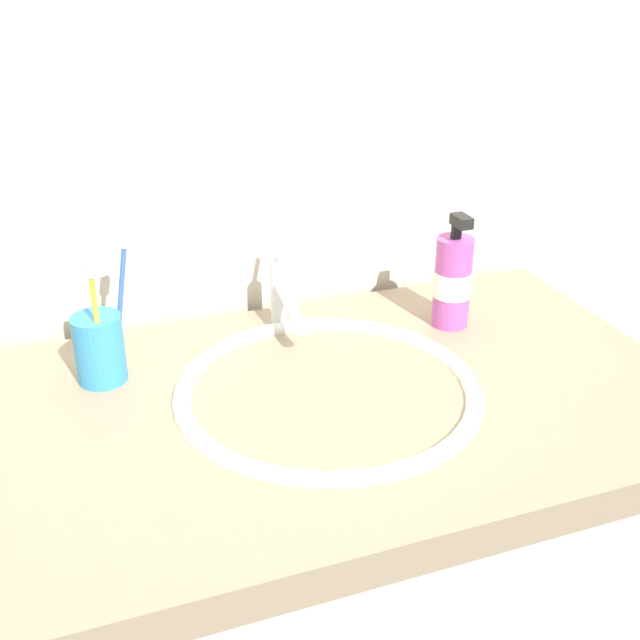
% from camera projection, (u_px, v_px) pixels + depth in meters
% --- Properties ---
extents(tiled_wall_back, '(2.22, 0.04, 2.40)m').
position_uv_depth(tiled_wall_back, '(230.00, 104.00, 1.15)').
color(tiled_wall_back, beige).
rests_on(tiled_wall_back, ground).
extents(sink_basin, '(0.40, 0.40, 0.11)m').
position_uv_depth(sink_basin, '(328.00, 414.00, 1.06)').
color(sink_basin, white).
rests_on(sink_basin, vanity_counter).
extents(faucet, '(0.02, 0.16, 0.12)m').
position_uv_depth(faucet, '(283.00, 296.00, 1.18)').
color(faucet, silver).
rests_on(faucet, sink_basin).
extents(toothbrush_cup, '(0.07, 0.07, 0.09)m').
position_uv_depth(toothbrush_cup, '(99.00, 349.00, 1.05)').
color(toothbrush_cup, '#338CCC').
rests_on(toothbrush_cup, vanity_counter).
extents(toothbrush_yellow, '(0.01, 0.03, 0.18)m').
position_uv_depth(toothbrush_yellow, '(96.00, 313.00, 1.01)').
color(toothbrush_yellow, yellow).
rests_on(toothbrush_yellow, toothbrush_cup).
extents(toothbrush_blue, '(0.05, 0.03, 0.19)m').
position_uv_depth(toothbrush_blue, '(121.00, 292.00, 1.05)').
color(toothbrush_blue, blue).
rests_on(toothbrush_blue, toothbrush_cup).
extents(soap_dispenser, '(0.06, 0.06, 0.18)m').
position_uv_depth(soap_dispenser, '(453.00, 281.00, 1.19)').
color(soap_dispenser, '#B24CA5').
rests_on(soap_dispenser, vanity_counter).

